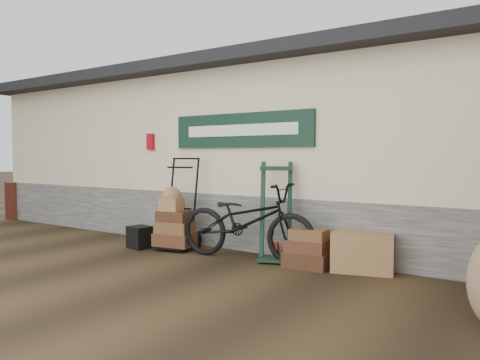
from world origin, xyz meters
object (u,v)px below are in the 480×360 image
(green_barrow, at_px, (275,212))
(bicycle, at_px, (246,217))
(wicker_hamper, at_px, (363,252))
(black_trunk, at_px, (140,237))
(porter_trolley, at_px, (180,202))
(suitcase_stack, at_px, (307,248))

(green_barrow, distance_m, bicycle, 0.44)
(wicker_hamper, xyz_separation_m, black_trunk, (-3.62, -0.58, -0.08))
(bicycle, bearing_deg, porter_trolley, 80.15)
(porter_trolley, xyz_separation_m, suitcase_stack, (2.34, -0.03, -0.50))
(bicycle, bearing_deg, suitcase_stack, -91.08)
(porter_trolley, relative_size, suitcase_stack, 2.51)
(bicycle, bearing_deg, black_trunk, 92.11)
(wicker_hamper, xyz_separation_m, bicycle, (-1.66, -0.32, 0.38))
(suitcase_stack, bearing_deg, green_barrow, 167.51)
(green_barrow, height_order, bicycle, green_barrow)
(suitcase_stack, bearing_deg, porter_trolley, 179.31)
(porter_trolley, height_order, green_barrow, porter_trolley)
(porter_trolley, distance_m, suitcase_stack, 2.40)
(wicker_hamper, bearing_deg, suitcase_stack, -160.94)
(black_trunk, relative_size, bicycle, 0.17)
(porter_trolley, height_order, suitcase_stack, porter_trolley)
(green_barrow, height_order, black_trunk, green_barrow)
(suitcase_stack, relative_size, bicycle, 0.28)
(bicycle, bearing_deg, green_barrow, -67.43)
(porter_trolley, distance_m, black_trunk, 0.90)
(green_barrow, bearing_deg, black_trunk, 169.51)
(suitcase_stack, distance_m, wicker_hamper, 0.74)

